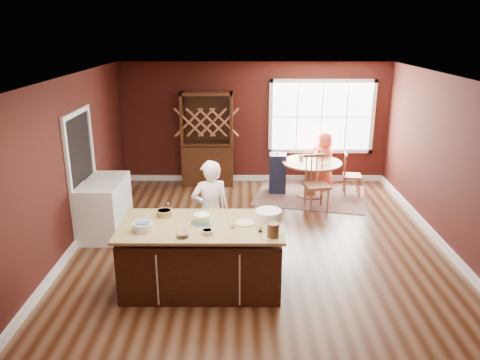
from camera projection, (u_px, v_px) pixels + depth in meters
name	position (u px, v px, depth m)	size (l,w,h in m)	color
room_shell	(260.00, 168.00, 7.19)	(7.00, 7.00, 7.00)	brown
window	(322.00, 117.00, 10.44)	(2.36, 0.10, 1.66)	white
doorway	(83.00, 176.00, 7.88)	(0.08, 1.26, 2.13)	white
kitchen_island	(202.00, 257.00, 6.35)	(2.17, 1.13, 0.92)	black
dining_table	(311.00, 172.00, 9.76)	(1.24, 1.24, 0.75)	olive
baker	(210.00, 211.00, 6.99)	(0.58, 0.38, 1.58)	white
layer_cake	(202.00, 219.00, 6.23)	(0.30, 0.30, 0.12)	white
bowl_blue	(143.00, 227.00, 6.01)	(0.27, 0.27, 0.10)	white
bowl_yellow	(164.00, 213.00, 6.47)	(0.22, 0.22, 0.08)	olive
bowl_pink	(182.00, 235.00, 5.81)	(0.16, 0.16, 0.06)	white
bowl_olive	(207.00, 232.00, 5.91)	(0.15, 0.15, 0.05)	beige
drinking_glass	(232.00, 223.00, 6.08)	(0.07, 0.07, 0.14)	white
dinner_plate	(245.00, 223.00, 6.23)	(0.26, 0.26, 0.02)	#F1E4C7
white_tub	(268.00, 215.00, 6.36)	(0.36, 0.36, 0.12)	white
stoneware_crock	(273.00, 230.00, 5.81)	(0.15, 0.15, 0.18)	brown
toy_figurine	(260.00, 229.00, 5.96)	(0.05, 0.05, 0.09)	yellow
rug	(310.00, 195.00, 9.92)	(2.24, 1.73, 0.01)	brown
chair_east	(352.00, 174.00, 9.85)	(0.39, 0.37, 0.93)	brown
chair_south	(317.00, 183.00, 9.02)	(0.46, 0.43, 1.09)	brown
chair_north	(319.00, 165.00, 10.50)	(0.39, 0.37, 0.92)	brown
seated_woman	(324.00, 161.00, 10.19)	(0.62, 0.41, 1.27)	#E05437
high_chair	(278.00, 172.00, 10.02)	(0.36, 0.36, 0.88)	black
toddler	(275.00, 154.00, 10.01)	(0.18, 0.14, 0.26)	#8CA5BF
table_plate	(325.00, 163.00, 9.55)	(0.18, 0.18, 0.01)	beige
table_cup	(301.00, 157.00, 9.85)	(0.13, 0.13, 0.10)	#EAEBCA
hutch	(207.00, 139.00, 10.35)	(1.13, 0.47, 2.08)	black
washer	(100.00, 213.00, 7.74)	(0.65, 0.63, 0.94)	white
dryer	(110.00, 200.00, 8.36)	(0.64, 0.62, 0.92)	white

